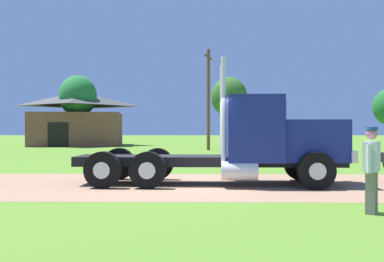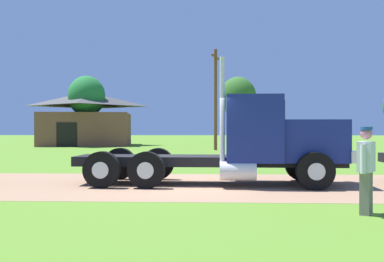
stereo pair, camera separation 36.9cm
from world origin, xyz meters
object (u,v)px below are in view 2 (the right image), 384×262
truck_foreground_white (252,143)px  shed_building (87,119)px  visitor_walking_mid (366,166)px  utility_pole_near (215,96)px

truck_foreground_white → shed_building: (-13.55, 30.95, 1.34)m
truck_foreground_white → shed_building: size_ratio=0.83×
visitor_walking_mid → truck_foreground_white: bearing=111.4°
truck_foreground_white → visitor_walking_mid: truck_foreground_white is taller
truck_foreground_white → utility_pole_near: (-0.93, 21.70, 2.91)m
shed_building → visitor_walking_mid: bearing=-66.6°
visitor_walking_mid → utility_pole_near: utility_pole_near is taller
truck_foreground_white → visitor_walking_mid: (1.81, -4.60, -0.30)m
truck_foreground_white → shed_building: 33.82m
shed_building → utility_pole_near: 15.72m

